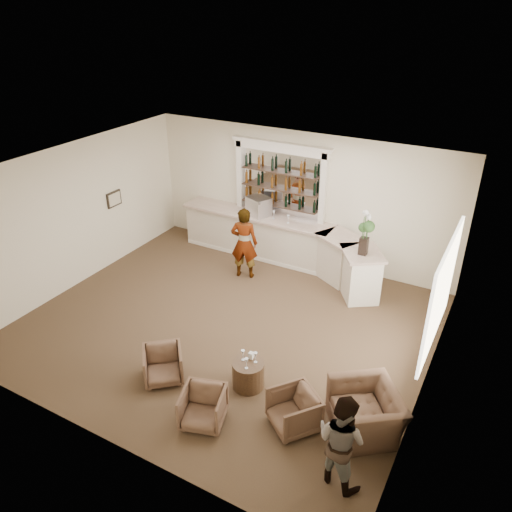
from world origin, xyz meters
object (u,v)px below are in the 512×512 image
at_px(armchair_left, 163,365).
at_px(armchair_far, 366,411).
at_px(sommelier, 244,243).
at_px(armchair_center, 203,407).
at_px(armchair_right, 294,411).
at_px(espresso_machine, 259,206).
at_px(bar_counter, 283,243).
at_px(cocktail_table, 248,374).
at_px(guest, 341,440).
at_px(flower_vase, 365,230).

height_order(armchair_left, armchair_far, armchair_far).
bearing_deg(sommelier, armchair_center, 94.94).
bearing_deg(armchair_left, armchair_right, -38.06).
xyz_separation_m(sommelier, espresso_machine, (-0.23, 1.14, 0.49)).
bearing_deg(armchair_right, espresso_machine, 162.19).
bearing_deg(bar_counter, armchair_right, -62.10).
bearing_deg(cocktail_table, bar_counter, 108.59).
distance_m(sommelier, armchair_left, 4.00).
relative_size(cocktail_table, guest, 0.37).
height_order(sommelier, armchair_far, sommelier).
distance_m(bar_counter, armchair_left, 4.95).
height_order(cocktail_table, armchair_left, armchair_left).
xyz_separation_m(armchair_far, flower_vase, (-1.32, 3.64, 1.36)).
relative_size(cocktail_table, armchair_center, 0.82).
relative_size(guest, flower_vase, 1.47).
relative_size(sommelier, armchair_far, 1.58).
bearing_deg(armchair_center, espresso_machine, 92.38).
xyz_separation_m(bar_counter, armchair_far, (3.56, -4.34, -0.21)).
xyz_separation_m(armchair_far, espresso_machine, (-4.33, 4.44, 1.02)).
bearing_deg(cocktail_table, sommelier, 121.05).
bearing_deg(armchair_center, bar_counter, 85.33).
bearing_deg(armchair_center, guest, -16.64).
bearing_deg(armchair_far, armchair_left, -117.80).
xyz_separation_m(sommelier, armchair_left, (0.60, -3.91, -0.57)).
height_order(bar_counter, flower_vase, flower_vase).
height_order(bar_counter, cocktail_table, bar_counter).
bearing_deg(flower_vase, bar_counter, 162.61).
distance_m(guest, flower_vase, 4.98).
relative_size(sommelier, armchair_center, 2.58).
bearing_deg(cocktail_table, guest, -26.95).
bearing_deg(flower_vase, armchair_center, -101.64).
distance_m(armchair_left, espresso_machine, 5.23).
distance_m(sommelier, espresso_machine, 1.26).
relative_size(bar_counter, sommelier, 3.22).
bearing_deg(armchair_right, armchair_left, -139.24).
bearing_deg(armchair_far, flower_vase, 162.33).
relative_size(sommelier, guest, 1.17).
xyz_separation_m(sommelier, guest, (4.06, -4.38, -0.13)).
relative_size(bar_counter, armchair_center, 8.30).
bearing_deg(espresso_machine, bar_counter, 15.86).
relative_size(cocktail_table, sommelier, 0.32).
relative_size(bar_counter, armchair_right, 7.99).
bearing_deg(flower_vase, armchair_far, -70.01).
height_order(armchair_center, armchair_far, armchair_far).
distance_m(guest, armchair_far, 1.15).
relative_size(armchair_left, armchair_center, 1.00).
height_order(sommelier, armchair_left, sommelier).
xyz_separation_m(armchair_left, flower_vase, (2.18, 4.25, 1.41)).
bearing_deg(guest, armchair_center, 17.33).
relative_size(cocktail_table, espresso_machine, 1.04).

